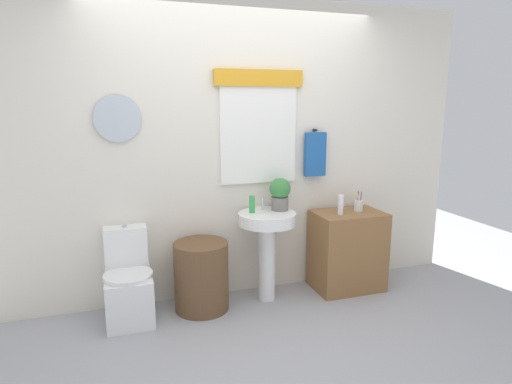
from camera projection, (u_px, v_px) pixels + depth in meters
The scene contains 11 objects.
ground_plane at pixel (281, 354), 3.03m from camera, with size 8.00×8.00×0.00m, color #A3A3A8.
back_wall at pixel (235, 151), 3.83m from camera, with size 4.40×0.18×2.60m.
toilet at pixel (129, 284), 3.50m from camera, with size 0.38×0.51×0.75m.
laundry_hamper at pixel (201, 276), 3.64m from camera, with size 0.46×0.46×0.59m, color brown.
pedestal_sink at pixel (267, 235), 3.76m from camera, with size 0.50×0.50×0.79m.
faucet at pixel (263, 204), 3.82m from camera, with size 0.03×0.03×0.10m, color silver.
wooden_cabinet at pixel (347, 250), 4.05m from camera, with size 0.63×0.44×0.73m, color olive.
soap_bottle at pixel (252, 204), 3.71m from camera, with size 0.05×0.05×0.15m, color green.
potted_plant at pixel (280, 193), 3.79m from camera, with size 0.19×0.19×0.29m.
lotion_bottle at pixel (341, 205), 3.89m from camera, with size 0.05×0.05×0.18m, color white.
toothbrush_cup at pixel (358, 205), 4.02m from camera, with size 0.08×0.08×0.19m.
Camera 1 is at (-1.02, -2.55, 1.72)m, focal length 30.42 mm.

